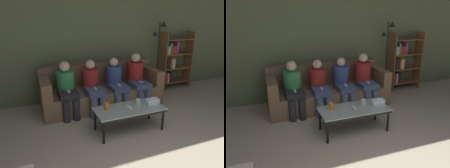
% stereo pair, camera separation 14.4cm
% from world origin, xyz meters
% --- Properties ---
extents(wall_back, '(12.00, 0.06, 2.60)m').
position_xyz_m(wall_back, '(0.00, 3.45, 1.30)').
color(wall_back, '#60704C').
rests_on(wall_back, ground_plane).
extents(couch, '(2.46, 0.90, 0.85)m').
position_xyz_m(couch, '(0.00, 2.94, 0.31)').
color(couch, brown).
rests_on(couch, ground_plane).
extents(coffee_table, '(1.15, 0.53, 0.41)m').
position_xyz_m(coffee_table, '(0.07, 1.73, 0.37)').
color(coffee_table, '#8C9E99').
rests_on(coffee_table, ground_plane).
extents(cup_near_left, '(0.08, 0.08, 0.09)m').
position_xyz_m(cup_near_left, '(0.28, 1.81, 0.45)').
color(cup_near_left, silver).
rests_on(cup_near_left, coffee_table).
extents(cup_near_right, '(0.08, 0.08, 0.11)m').
position_xyz_m(cup_near_right, '(-0.28, 1.82, 0.46)').
color(cup_near_right, orange).
rests_on(cup_near_right, coffee_table).
extents(tissue_box, '(0.22, 0.12, 0.13)m').
position_xyz_m(tissue_box, '(0.50, 1.71, 0.46)').
color(tissue_box, silver).
rests_on(tissue_box, coffee_table).
extents(game_remote, '(0.04, 0.15, 0.02)m').
position_xyz_m(game_remote, '(0.07, 1.73, 0.42)').
color(game_remote, white).
rests_on(game_remote, coffee_table).
extents(bookshelf, '(0.81, 0.32, 1.42)m').
position_xyz_m(bookshelf, '(2.01, 3.22, 0.72)').
color(bookshelf, brown).
rests_on(bookshelf, ground_plane).
extents(standing_lamp, '(0.31, 0.26, 1.69)m').
position_xyz_m(standing_lamp, '(1.48, 3.08, 1.03)').
color(standing_lamp, black).
rests_on(standing_lamp, ground_plane).
extents(seated_person_left_end, '(0.34, 0.66, 1.02)m').
position_xyz_m(seated_person_left_end, '(-0.75, 2.72, 0.55)').
color(seated_person_left_end, '#28282D').
rests_on(seated_person_left_end, ground_plane).
extents(seated_person_mid_left, '(0.33, 0.71, 1.01)m').
position_xyz_m(seated_person_mid_left, '(-0.25, 2.70, 0.54)').
color(seated_person_mid_left, '#47567A').
rests_on(seated_person_mid_left, ground_plane).
extents(seated_person_mid_right, '(0.32, 0.67, 1.02)m').
position_xyz_m(seated_person_mid_right, '(0.25, 2.71, 0.54)').
color(seated_person_mid_right, '#47567A').
rests_on(seated_person_mid_right, ground_plane).
extents(seated_person_right_end, '(0.35, 0.68, 1.07)m').
position_xyz_m(seated_person_right_end, '(0.75, 2.72, 0.57)').
color(seated_person_right_end, '#47567A').
rests_on(seated_person_right_end, ground_plane).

